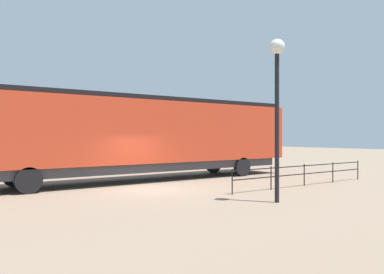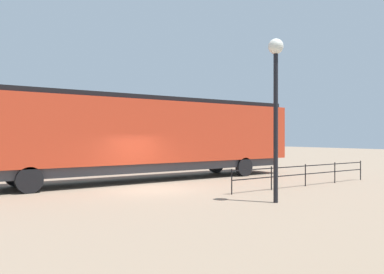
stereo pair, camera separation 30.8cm
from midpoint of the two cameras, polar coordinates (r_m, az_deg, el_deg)
name	(u,v)px [view 1 (the left image)]	position (r m, az deg, el deg)	size (l,w,h in m)	color
ground_plane	(152,190)	(17.30, -6.51, -7.73)	(120.00, 120.00, 0.00)	#84705B
locomotive	(150,134)	(20.81, -6.65, 0.41)	(2.98, 18.67, 4.42)	red
lamp_post	(277,83)	(14.16, 11.84, 7.76)	(0.55, 0.55, 5.83)	black
platform_fence	(304,171)	(19.08, 15.81, -4.92)	(0.05, 9.20, 1.04)	black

